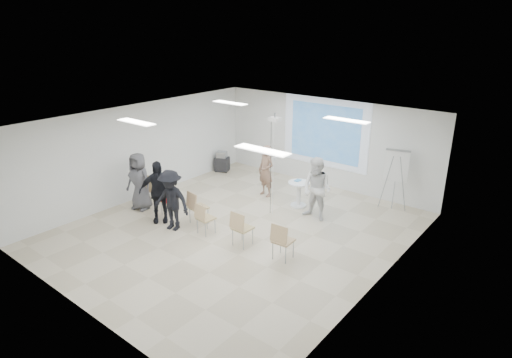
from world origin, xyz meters
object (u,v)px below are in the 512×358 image
Objects in this scene: chair_center at (204,216)px; av_cart at (222,162)px; chair_left_mid at (166,199)px; laptop at (199,206)px; chair_right_inner at (240,226)px; chair_left_inner at (196,205)px; audience_outer at (139,178)px; pedestal_table at (299,193)px; player_right at (317,186)px; audience_mid at (171,196)px; flipchart_easel at (396,166)px; player_left at (266,168)px; chair_far_left at (154,188)px; audience_left at (158,187)px; chair_right_far at (282,239)px.

av_cart is at bearing 132.45° from chair_center.
laptop is at bearing 29.36° from chair_left_mid.
chair_right_inner is (2.84, -0.02, 0.04)m from chair_left_mid.
chair_left_inner is 2.73× the size of laptop.
chair_left_mid is 0.45× the size of audience_outer.
pedestal_table is 0.86× the size of chair_right_inner.
audience_mid is at bearing -128.80° from player_right.
chair_left_mid is 6.76m from flipchart_easel.
player_left is 1.02× the size of flipchart_easel.
chair_right_inner is (1.78, -0.18, -0.02)m from chair_left_inner.
player_right is 2.13× the size of chair_right_inner.
player_left is at bearing 176.38° from pedestal_table.
flipchart_easel reaches higher than chair_center.
player_right reaches higher than av_cart.
player_right is at bearing -26.65° from pedestal_table.
chair_left_mid is at bearing -102.57° from player_left.
chair_far_left is (-2.10, -2.82, -0.37)m from player_left.
audience_left is at bearing 42.40° from laptop.
av_cart is (-4.33, 3.97, -0.21)m from chair_right_inner.
chair_left_inner is (1.90, -0.09, -0.01)m from chair_far_left.
chair_center is 0.70m from laptop.
chair_right_far is (4.03, 0.07, 0.04)m from chair_left_mid.
chair_right_far is 2.95m from laptop.
av_cart is at bearing 166.73° from pedestal_table.
audience_mid is at bearing -145.28° from flipchart_easel.
player_left reaches higher than chair_far_left.
player_left is 2.94m from chair_left_inner.
chair_center is 1.04m from audience_mid.
laptop is 0.17× the size of audience_left.
chair_far_left is at bearing 145.02° from audience_mid.
audience_outer is at bearing -112.03° from chair_far_left.
audience_outer is (-1.03, -0.13, 0.46)m from chair_left_mid.
chair_right_far is at bearing -38.44° from audience_left.
audience_outer reaches higher than audience_mid.
audience_mid reaches higher than flipchart_easel.
flipchart_easel is at bearing 38.90° from audience_mid.
chair_left_inner is (-1.53, -2.83, 0.12)m from pedestal_table.
chair_left_inner is 1.03× the size of chair_right_inner.
chair_left_inner is (-2.41, -2.38, -0.43)m from player_right.
player_right reaches higher than pedestal_table.
player_left is at bearing 26.56° from audience_left.
audience_outer is 4.15m from av_cart.
chair_left_mid is 1.11m from laptop.
audience_mid is at bearing 77.17° from laptop.
pedestal_table is 0.42× the size of audience_outer.
audience_left reaches higher than pedestal_table.
player_right is at bearing 55.42° from chair_left_inner.
player_left is 1.96× the size of chair_left_inner.
audience_mid is (-2.07, -0.43, 0.40)m from chair_right_inner.
player_left reaches higher than av_cart.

